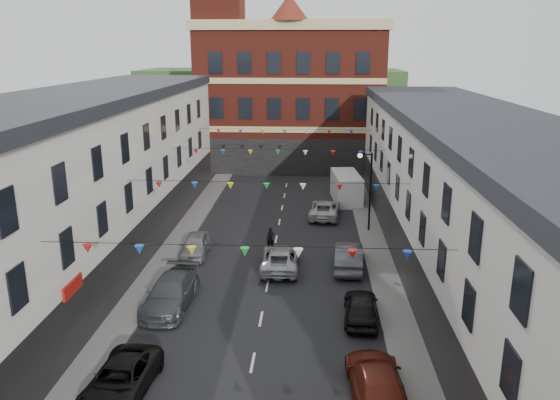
% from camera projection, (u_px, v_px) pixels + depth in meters
% --- Properties ---
extents(ground, '(160.00, 160.00, 0.00)m').
position_uv_depth(ground, '(261.00, 319.00, 27.72)').
color(ground, black).
rests_on(ground, ground).
extents(pavement_left, '(1.80, 64.00, 0.15)m').
position_uv_depth(pavement_left, '(139.00, 297.00, 30.01)').
color(pavement_left, '#605E5B').
rests_on(pavement_left, ground).
extents(pavement_right, '(1.80, 64.00, 0.15)m').
position_uv_depth(pavement_right, '(392.00, 303.00, 29.24)').
color(pavement_right, '#605E5B').
rests_on(pavement_right, ground).
extents(terrace_left, '(8.40, 56.00, 10.70)m').
position_uv_depth(terrace_left, '(33.00, 209.00, 27.89)').
color(terrace_left, beige).
rests_on(terrace_left, ground).
extents(terrace_right, '(8.40, 56.00, 9.70)m').
position_uv_depth(terrace_right, '(501.00, 227.00, 26.72)').
color(terrace_right, '#B7B4AC').
rests_on(terrace_right, ground).
extents(civic_building, '(20.60, 13.30, 18.50)m').
position_uv_depth(civic_building, '(291.00, 95.00, 62.00)').
color(civic_building, maroon).
rests_on(civic_building, ground).
extents(clock_tower, '(5.60, 5.60, 30.00)m').
position_uv_depth(clock_tower, '(219.00, 32.00, 57.75)').
color(clock_tower, maroon).
rests_on(clock_tower, ground).
extents(distant_hill, '(40.00, 14.00, 10.00)m').
position_uv_depth(distant_hill, '(271.00, 102.00, 86.19)').
color(distant_hill, '#2C5226').
rests_on(distant_hill, ground).
extents(street_lamp, '(1.10, 0.36, 6.00)m').
position_uv_depth(street_lamp, '(367.00, 181.00, 39.76)').
color(street_lamp, black).
rests_on(street_lamp, ground).
extents(car_left_c, '(2.50, 4.92, 1.33)m').
position_uv_depth(car_left_c, '(120.00, 380.00, 21.51)').
color(car_left_c, black).
rests_on(car_left_c, ground).
extents(car_left_d, '(2.44, 5.52, 1.58)m').
position_uv_depth(car_left_d, '(171.00, 293.00, 28.85)').
color(car_left_d, '#42464A').
rests_on(car_left_d, ground).
extents(car_left_e, '(1.82, 4.17, 1.40)m').
position_uv_depth(car_left_e, '(195.00, 245.00, 36.04)').
color(car_left_e, gray).
rests_on(car_left_e, ground).
extents(car_right_c, '(2.32, 5.25, 1.50)m').
position_uv_depth(car_right_c, '(377.00, 382.00, 21.24)').
color(car_right_c, '#601E13').
rests_on(car_right_c, ground).
extents(car_right_d, '(1.93, 4.29, 1.43)m').
position_uv_depth(car_right_d, '(361.00, 307.00, 27.44)').
color(car_right_d, black).
rests_on(car_right_d, ground).
extents(car_right_e, '(1.99, 4.90, 1.58)m').
position_uv_depth(car_right_e, '(349.00, 256.00, 33.90)').
color(car_right_e, '#484A50').
rests_on(car_right_e, ground).
extents(car_right_f, '(2.78, 5.21, 1.39)m').
position_uv_depth(car_right_f, '(325.00, 209.00, 44.17)').
color(car_right_f, '#B3B5B8').
rests_on(car_right_f, ground).
extents(moving_car, '(2.33, 4.98, 1.38)m').
position_uv_depth(moving_car, '(280.00, 258.00, 33.85)').
color(moving_car, '#ADAFB4').
rests_on(moving_car, ground).
extents(white_van, '(2.68, 5.80, 2.49)m').
position_uv_depth(white_van, '(346.00, 187.00, 48.74)').
color(white_van, silver).
rests_on(white_van, ground).
extents(pedestrian, '(0.63, 0.48, 1.56)m').
position_uv_depth(pedestrian, '(270.00, 239.00, 37.05)').
color(pedestrian, black).
rests_on(pedestrian, ground).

